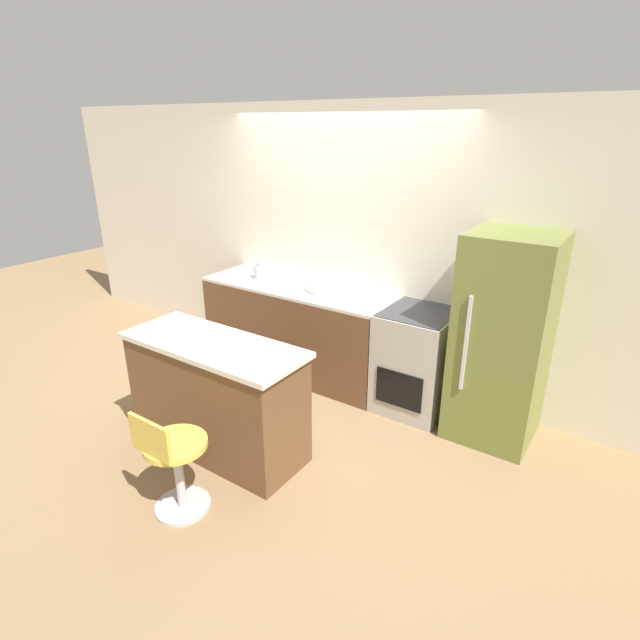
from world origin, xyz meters
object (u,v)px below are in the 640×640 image
(stool_chair, at_px, (174,463))
(kettle, at_px, (261,270))
(refrigerator, at_px, (503,340))
(oven_range, at_px, (416,361))
(mixing_bowl, at_px, (319,286))

(stool_chair, bearing_deg, kettle, 116.23)
(stool_chair, height_order, kettle, kettle)
(refrigerator, distance_m, kettle, 2.47)
(stool_chair, relative_size, kettle, 3.84)
(refrigerator, xyz_separation_m, stool_chair, (-1.43, -2.08, -0.46))
(oven_range, height_order, refrigerator, refrigerator)
(oven_range, distance_m, mixing_bowl, 1.15)
(kettle, relative_size, mixing_bowl, 0.78)
(oven_range, xyz_separation_m, mixing_bowl, (-1.04, 0.02, 0.50))
(kettle, bearing_deg, refrigerator, -0.54)
(mixing_bowl, bearing_deg, oven_range, -0.94)
(kettle, distance_m, mixing_bowl, 0.73)
(stool_chair, bearing_deg, oven_range, 70.72)
(refrigerator, height_order, mixing_bowl, refrigerator)
(refrigerator, bearing_deg, kettle, 179.46)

